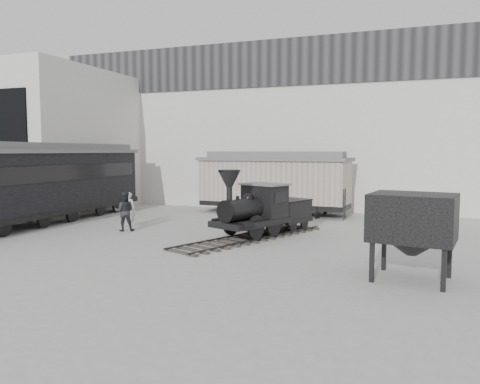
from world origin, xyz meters
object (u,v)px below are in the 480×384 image
at_px(visitor_a, 130,209).
at_px(coal_hopper, 413,224).
at_px(boxcar, 274,181).
at_px(passenger_coach, 47,182).
at_px(locomotive, 260,212).
at_px(visitor_b, 124,211).

relative_size(visitor_a, coal_hopper, 0.66).
bearing_deg(visitor_a, boxcar, -124.76).
bearing_deg(boxcar, passenger_coach, -139.96).
relative_size(locomotive, visitor_b, 4.43).
xyz_separation_m(locomotive, passenger_coach, (-12.13, 0.26, 1.08)).
xyz_separation_m(boxcar, visitor_a, (-5.61, -7.20, -1.12)).
relative_size(locomotive, passenger_coach, 0.57).
xyz_separation_m(boxcar, coal_hopper, (7.90, -12.98, -0.31)).
bearing_deg(visitor_b, passenger_coach, -37.93).
distance_m(visitor_a, coal_hopper, 14.71).
bearing_deg(coal_hopper, boxcar, 130.80).
distance_m(visitor_b, coal_hopper, 13.74).
relative_size(visitor_b, coal_hopper, 0.72).
bearing_deg(coal_hopper, visitor_a, 166.32).
xyz_separation_m(passenger_coach, visitor_a, (4.96, 0.30, -1.30)).
bearing_deg(visitor_b, locomotive, 158.37).
height_order(visitor_a, visitor_b, visitor_b).
height_order(passenger_coach, visitor_a, passenger_coach).
xyz_separation_m(passenger_coach, coal_hopper, (18.47, -5.48, -0.49)).
distance_m(locomotive, passenger_coach, 12.18).
distance_m(boxcar, coal_hopper, 15.20).
height_order(boxcar, coal_hopper, boxcar).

